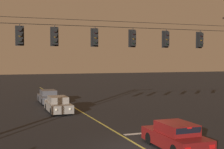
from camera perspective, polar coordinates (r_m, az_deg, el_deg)
name	(u,v)px	position (r m, az deg, el deg)	size (l,w,h in m)	color
ground_plane	(142,148)	(17.54, 5.31, -12.58)	(180.00, 180.00, 0.00)	black
lane_centre_stripe	(91,117)	(26.36, -3.76, -7.43)	(0.14, 60.00, 0.01)	#D1C64C
stop_bar_paint	(149,133)	(20.99, 6.48, -10.04)	(3.40, 0.36, 0.01)	silver
signal_span_assembly	(118,67)	(20.27, 0.97, 1.37)	(19.39, 0.32, 7.99)	#2D2116
traffic_light_leftmost	(20,35)	(19.01, -15.76, 6.57)	(0.48, 0.41, 1.22)	black
traffic_light_left_inner	(55,36)	(19.25, -9.93, 6.58)	(0.48, 0.41, 1.22)	black
traffic_light_centre	(95,37)	(19.82, -2.95, 6.50)	(0.48, 0.41, 1.22)	black
traffic_light_right_inner	(133,38)	(20.69, 3.68, 6.34)	(0.48, 0.41, 1.22)	black
traffic_light_rightmost	(166,39)	(21.75, 9.45, 6.12)	(0.48, 0.41, 1.22)	black
traffic_light_far_right	(200,40)	(23.15, 15.14, 5.85)	(0.48, 0.41, 1.22)	black
car_waiting_near_lane	(176,137)	(17.35, 11.01, -10.58)	(1.80, 4.33, 1.39)	maroon
car_oncoming_lead	(58,105)	(28.95, -9.36, -5.26)	(1.80, 4.42, 1.39)	gray
car_oncoming_trailing	(48,97)	(35.14, -11.02, -3.89)	(1.80, 4.42, 1.39)	#4C4C51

